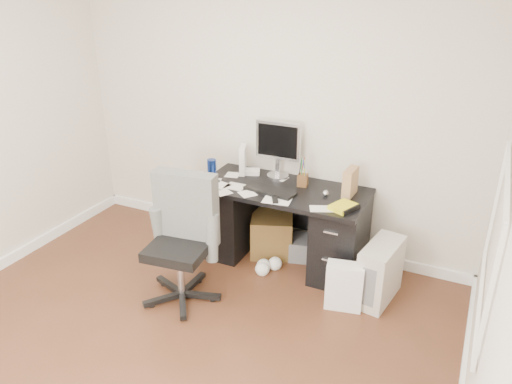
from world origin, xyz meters
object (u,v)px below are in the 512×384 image
at_px(desk, 283,223).
at_px(keyboard, 270,191).
at_px(wicker_basket, 272,234).
at_px(lcd_monitor, 278,149).
at_px(office_chair, 178,242).
at_px(pc_tower, 380,272).

relative_size(desk, keyboard, 3.24).
relative_size(keyboard, wicker_basket, 1.19).
xyz_separation_m(lcd_monitor, office_chair, (-0.38, -1.14, -0.49)).
distance_m(lcd_monitor, office_chair, 1.29).
xyz_separation_m(desk, office_chair, (-0.53, -0.91, 0.14)).
bearing_deg(keyboard, wicker_basket, 116.48).
distance_m(lcd_monitor, wicker_basket, 0.84).
relative_size(desk, office_chair, 1.40).
relative_size(lcd_monitor, keyboard, 1.17).
bearing_deg(pc_tower, keyboard, -175.29).
distance_m(lcd_monitor, pc_tower, 1.42).
height_order(desk, keyboard, keyboard).
bearing_deg(wicker_basket, office_chair, -110.52).
bearing_deg(desk, wicker_basket, 145.34).
xyz_separation_m(office_chair, pc_tower, (1.49, 0.71, -0.28)).
xyz_separation_m(keyboard, office_chair, (-0.46, -0.78, -0.23)).
bearing_deg(wicker_basket, pc_tower, -15.46).
xyz_separation_m(desk, pc_tower, (0.96, -0.20, -0.14)).
bearing_deg(office_chair, keyboard, 52.91).
xyz_separation_m(keyboard, wicker_basket, (-0.08, 0.23, -0.57)).
bearing_deg(keyboard, office_chair, -111.92).
xyz_separation_m(desk, lcd_monitor, (-0.15, 0.23, 0.62)).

